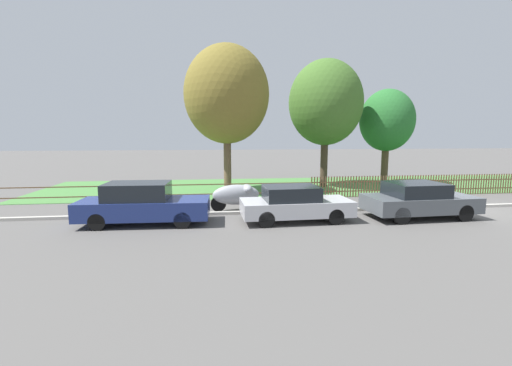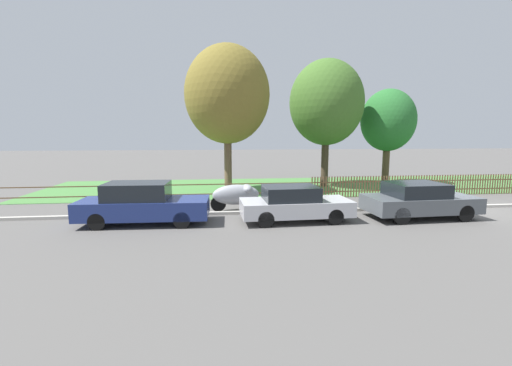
{
  "view_description": "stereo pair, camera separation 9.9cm",
  "coord_description": "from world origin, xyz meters",
  "px_view_note": "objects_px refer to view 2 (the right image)",
  "views": [
    {
      "loc": [
        -10.62,
        -13.21,
        3.14
      ],
      "look_at": [
        -8.82,
        1.12,
        1.1
      ],
      "focal_mm": 24.0,
      "sensor_mm": 36.0,
      "label": 1
    },
    {
      "loc": [
        -10.52,
        -13.22,
        3.14
      ],
      "look_at": [
        -8.82,
        1.12,
        1.1
      ],
      "focal_mm": 24.0,
      "sensor_mm": 36.0,
      "label": 2
    }
  ],
  "objects_px": {
    "tree_mid_park": "(388,121)",
    "tree_nearest_kerb": "(227,95)",
    "tree_behind_motorcycle": "(326,103)",
    "parked_car_navy_estate": "(419,200)",
    "parked_car_silver_hatchback": "(143,204)",
    "covered_motorcycle": "(237,195)",
    "parked_car_black_saloon": "(294,204)"
  },
  "relations": [
    {
      "from": "tree_mid_park",
      "to": "tree_nearest_kerb",
      "type": "bearing_deg",
      "value": -168.5
    },
    {
      "from": "tree_behind_motorcycle",
      "to": "tree_mid_park",
      "type": "xyz_separation_m",
      "value": [
        4.31,
        0.71,
        -1.0
      ]
    },
    {
      "from": "parked_car_navy_estate",
      "to": "tree_mid_park",
      "type": "relative_size",
      "value": 0.69
    },
    {
      "from": "tree_nearest_kerb",
      "to": "tree_behind_motorcycle",
      "type": "bearing_deg",
      "value": 13.04
    },
    {
      "from": "parked_car_navy_estate",
      "to": "tree_mid_park",
      "type": "bearing_deg",
      "value": 67.62
    },
    {
      "from": "parked_car_silver_hatchback",
      "to": "covered_motorcycle",
      "type": "xyz_separation_m",
      "value": [
        3.46,
        1.77,
        -0.05
      ]
    },
    {
      "from": "parked_car_black_saloon",
      "to": "covered_motorcycle",
      "type": "xyz_separation_m",
      "value": [
        -1.96,
        2.02,
        0.02
      ]
    },
    {
      "from": "parked_car_navy_estate",
      "to": "tree_nearest_kerb",
      "type": "xyz_separation_m",
      "value": [
        -6.96,
        6.87,
        4.57
      ]
    },
    {
      "from": "tree_behind_motorcycle",
      "to": "tree_mid_park",
      "type": "relative_size",
      "value": 1.26
    },
    {
      "from": "parked_car_navy_estate",
      "to": "tree_nearest_kerb",
      "type": "height_order",
      "value": "tree_nearest_kerb"
    },
    {
      "from": "tree_behind_motorcycle",
      "to": "parked_car_black_saloon",
      "type": "bearing_deg",
      "value": -114.86
    },
    {
      "from": "parked_car_silver_hatchback",
      "to": "covered_motorcycle",
      "type": "height_order",
      "value": "parked_car_silver_hatchback"
    },
    {
      "from": "covered_motorcycle",
      "to": "tree_nearest_kerb",
      "type": "distance_m",
      "value": 6.63
    },
    {
      "from": "parked_car_black_saloon",
      "to": "tree_mid_park",
      "type": "relative_size",
      "value": 0.67
    },
    {
      "from": "parked_car_black_saloon",
      "to": "tree_behind_motorcycle",
      "type": "distance_m",
      "value": 10.03
    },
    {
      "from": "tree_behind_motorcycle",
      "to": "tree_mid_park",
      "type": "height_order",
      "value": "tree_behind_motorcycle"
    },
    {
      "from": "tree_nearest_kerb",
      "to": "parked_car_black_saloon",
      "type": "bearing_deg",
      "value": -72.53
    },
    {
      "from": "parked_car_silver_hatchback",
      "to": "parked_car_navy_estate",
      "type": "bearing_deg",
      "value": 0.43
    },
    {
      "from": "tree_behind_motorcycle",
      "to": "parked_car_silver_hatchback",
      "type": "bearing_deg",
      "value": -139.25
    },
    {
      "from": "parked_car_silver_hatchback",
      "to": "tree_nearest_kerb",
      "type": "relative_size",
      "value": 0.58
    },
    {
      "from": "tree_behind_motorcycle",
      "to": "parked_car_navy_estate",
      "type": "bearing_deg",
      "value": -82.98
    },
    {
      "from": "parked_car_black_saloon",
      "to": "parked_car_silver_hatchback",
      "type": "bearing_deg",
      "value": 175.56
    },
    {
      "from": "parked_car_silver_hatchback",
      "to": "tree_behind_motorcycle",
      "type": "distance_m",
      "value": 12.89
    },
    {
      "from": "parked_car_black_saloon",
      "to": "tree_behind_motorcycle",
      "type": "height_order",
      "value": "tree_behind_motorcycle"
    },
    {
      "from": "tree_nearest_kerb",
      "to": "tree_mid_park",
      "type": "height_order",
      "value": "tree_nearest_kerb"
    },
    {
      "from": "parked_car_black_saloon",
      "to": "tree_nearest_kerb",
      "type": "relative_size",
      "value": 0.51
    },
    {
      "from": "parked_car_silver_hatchback",
      "to": "parked_car_black_saloon",
      "type": "relative_size",
      "value": 1.12
    },
    {
      "from": "parked_car_navy_estate",
      "to": "covered_motorcycle",
      "type": "distance_m",
      "value": 7.08
    },
    {
      "from": "parked_car_black_saloon",
      "to": "tree_behind_motorcycle",
      "type": "bearing_deg",
      "value": 63.42
    },
    {
      "from": "covered_motorcycle",
      "to": "parked_car_navy_estate",
      "type": "bearing_deg",
      "value": -22.59
    },
    {
      "from": "covered_motorcycle",
      "to": "tree_behind_motorcycle",
      "type": "distance_m",
      "value": 9.49
    },
    {
      "from": "tree_nearest_kerb",
      "to": "tree_behind_motorcycle",
      "type": "height_order",
      "value": "tree_nearest_kerb"
    }
  ]
}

